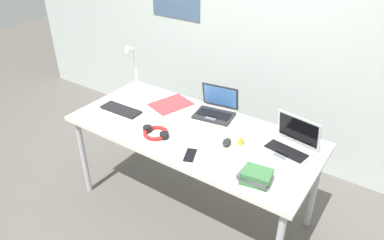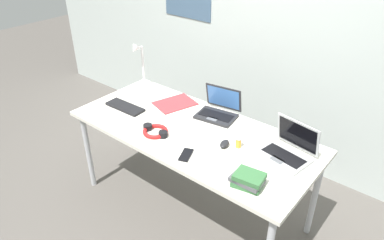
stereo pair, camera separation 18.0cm
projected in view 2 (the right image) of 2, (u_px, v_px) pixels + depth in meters
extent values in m
plane|color=#56514C|center=(192.00, 206.00, 2.94)|extent=(12.00, 12.00, 0.00)
cube|color=#B2BCB7|center=(275.00, 19.00, 3.00)|extent=(6.00, 0.12, 2.60)
cube|color=silver|center=(192.00, 131.00, 2.57)|extent=(1.80, 0.80, 0.03)
cylinder|color=#B2B5BA|center=(88.00, 151.00, 2.98)|extent=(0.04, 0.04, 0.71)
cylinder|color=#B2B5BA|center=(147.00, 119.00, 3.44)|extent=(0.04, 0.04, 0.71)
cylinder|color=#B2B5BA|center=(315.00, 196.00, 2.53)|extent=(0.04, 0.04, 0.71)
cylinder|color=white|center=(144.00, 84.00, 3.19)|extent=(0.12, 0.12, 0.02)
cylinder|color=white|center=(143.00, 65.00, 3.10)|extent=(0.02, 0.02, 0.34)
cylinder|color=white|center=(138.00, 48.00, 2.99)|extent=(0.01, 0.08, 0.01)
cone|color=white|center=(135.00, 49.00, 2.96)|extent=(0.07, 0.09, 0.09)
cube|color=#232326|center=(216.00, 116.00, 2.70)|extent=(0.32, 0.24, 0.02)
cube|color=black|center=(216.00, 115.00, 2.69)|extent=(0.27, 0.15, 0.00)
cube|color=#595B60|center=(212.00, 119.00, 2.64)|extent=(0.09, 0.06, 0.00)
cube|color=#232326|center=(224.00, 97.00, 2.73)|extent=(0.29, 0.09, 0.20)
cube|color=#3F72BF|center=(223.00, 98.00, 2.73)|extent=(0.26, 0.08, 0.16)
cube|color=#B7BABC|center=(283.00, 157.00, 2.26)|extent=(0.34, 0.26, 0.02)
cube|color=black|center=(284.00, 155.00, 2.26)|extent=(0.29, 0.16, 0.00)
cube|color=#595B60|center=(277.00, 160.00, 2.22)|extent=(0.09, 0.06, 0.00)
cube|color=#B7BABC|center=(298.00, 135.00, 2.27)|extent=(0.31, 0.10, 0.21)
cube|color=black|center=(297.00, 135.00, 2.27)|extent=(0.28, 0.08, 0.17)
cube|color=black|center=(125.00, 107.00, 2.83)|extent=(0.33, 0.13, 0.02)
ellipsoid|color=black|center=(225.00, 144.00, 2.38)|extent=(0.08, 0.11, 0.03)
cube|color=black|center=(186.00, 155.00, 2.29)|extent=(0.11, 0.15, 0.01)
torus|color=red|center=(155.00, 131.00, 2.51)|extent=(0.18, 0.18, 0.03)
cylinder|color=black|center=(148.00, 127.00, 2.55)|extent=(0.06, 0.06, 0.04)
cylinder|color=black|center=(163.00, 134.00, 2.47)|extent=(0.06, 0.06, 0.04)
cylinder|color=gold|center=(238.00, 143.00, 2.36)|extent=(0.04, 0.04, 0.06)
cylinder|color=white|center=(239.00, 138.00, 2.34)|extent=(0.04, 0.04, 0.01)
cube|color=#336638|center=(248.00, 182.00, 2.05)|extent=(0.19, 0.17, 0.03)
cube|color=#4C4C51|center=(247.00, 180.00, 2.03)|extent=(0.18, 0.12, 0.03)
cube|color=#336638|center=(249.00, 177.00, 2.01)|extent=(0.18, 0.15, 0.03)
cube|color=red|center=(175.00, 103.00, 2.89)|extent=(0.31, 0.37, 0.01)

